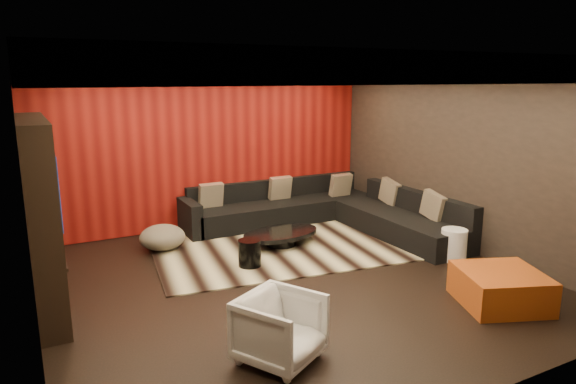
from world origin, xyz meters
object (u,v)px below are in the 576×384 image
white_side_table (454,245)px  coffee_table (281,238)px  orange_ottoman (500,288)px  armchair (280,329)px  sectional_sofa (326,213)px  drum_stool (250,253)px

white_side_table → coffee_table: bearing=138.0°
orange_ottoman → armchair: 2.86m
armchair → sectional_sofa: bearing=23.4°
coffee_table → drum_stool: 1.03m
coffee_table → drum_stool: bearing=-142.6°
drum_stool → armchair: 2.50m
white_side_table → sectional_sofa: bearing=108.4°
coffee_table → armchair: bearing=-117.3°
sectional_sofa → armchair: bearing=-127.6°
orange_ottoman → sectional_sofa: size_ratio=0.25×
white_side_table → orange_ottoman: white_side_table is taller
drum_stool → armchair: (-0.74, -2.38, 0.11)m
coffee_table → sectional_sofa: sectional_sofa is taller
coffee_table → orange_ottoman: bearing=-67.4°
coffee_table → drum_stool: (-0.81, -0.62, 0.08)m
drum_stool → white_side_table: bearing=-22.3°
drum_stool → sectional_sofa: size_ratio=0.10×
white_side_table → armchair: bearing=-160.3°
white_side_table → drum_stool: bearing=157.7°
drum_stool → sectional_sofa: bearing=30.4°
coffee_table → armchair: size_ratio=1.82×
coffee_table → white_side_table: bearing=-42.0°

